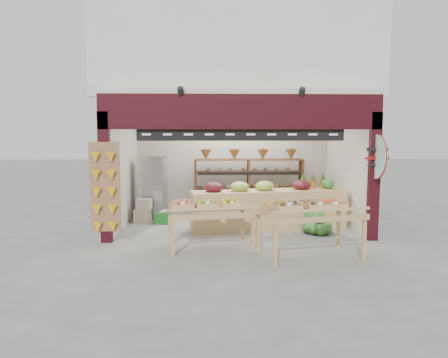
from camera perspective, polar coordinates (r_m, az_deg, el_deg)
ground at (r=9.39m, az=1.92°, el=-7.20°), size 60.00×60.00×0.00m
shop_structure at (r=10.90m, az=1.44°, el=15.38°), size 6.36×5.12×5.40m
banana_board at (r=8.30m, az=-16.68°, el=-1.37°), size 0.60×0.15×1.80m
gift_sign at (r=8.66m, az=20.98°, el=2.99°), size 0.04×0.93×0.92m
back_shelving at (r=10.86m, az=3.51°, el=0.47°), size 2.94×0.48×1.82m
refrigerator at (r=10.74m, az=-10.08°, el=-1.16°), size 0.68×0.68×1.65m
cardboard_stack at (r=10.27m, az=-10.20°, el=-4.89°), size 0.98×0.71×0.60m
mid_counter at (r=9.43m, az=6.31°, el=-4.09°), size 3.71×1.33×1.13m
display_table_left at (r=7.68m, az=-2.86°, el=-4.11°), size 1.74×1.16×1.03m
display_table_right at (r=7.31m, az=11.57°, el=-4.17°), size 1.93×1.33×1.11m
watermelon_pile at (r=9.22m, az=13.20°, el=-6.43°), size 0.69×0.66×0.50m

